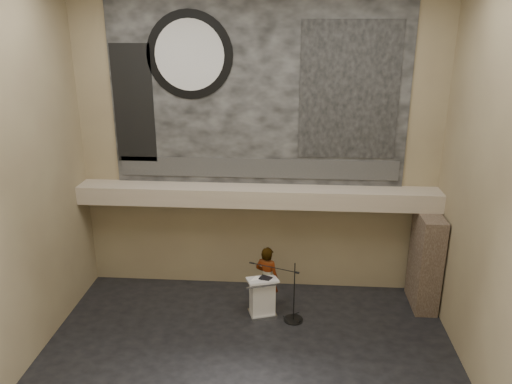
{
  "coord_description": "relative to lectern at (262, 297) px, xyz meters",
  "views": [
    {
      "loc": [
        0.91,
        -9.41,
        7.57
      ],
      "look_at": [
        0.0,
        3.2,
        3.2
      ],
      "focal_mm": 35.0,
      "sensor_mm": 36.0,
      "label": 1
    }
  ],
  "objects": [
    {
      "name": "lectern",
      "position": [
        0.0,
        0.0,
        0.0
      ],
      "size": [
        0.92,
        0.77,
        1.14
      ],
      "rotation": [
        0.0,
        0.0,
        0.31
      ],
      "color": "silver",
      "rests_on": "floor"
    },
    {
      "name": "papers",
      "position": [
        -0.14,
        -0.05,
        0.55
      ],
      "size": [
        0.34,
        0.38,
        0.0
      ],
      "primitive_type": "cube",
      "rotation": [
        0.0,
        0.0,
        -0.42
      ],
      "color": "white",
      "rests_on": "lectern"
    },
    {
      "name": "banner_building_print",
      "position": [
        2.16,
        1.66,
        5.25
      ],
      "size": [
        2.6,
        0.02,
        3.6
      ],
      "primitive_type": "cube",
      "color": "black",
      "rests_on": "banner"
    },
    {
      "name": "wall_front",
      "position": [
        -0.24,
        -6.27,
        3.7
      ],
      "size": [
        10.0,
        0.02,
        8.5
      ],
      "primitive_type": "cube",
      "color": "#7C6B4E",
      "rests_on": "floor"
    },
    {
      "name": "wall_left",
      "position": [
        -5.24,
        -2.27,
        3.7
      ],
      "size": [
        0.02,
        8.0,
        8.5
      ],
      "primitive_type": "cube",
      "color": "#7C6B4E",
      "rests_on": "floor"
    },
    {
      "name": "banner_clock_face",
      "position": [
        -2.04,
        1.64,
        6.15
      ],
      "size": [
        1.84,
        0.02,
        1.84
      ],
      "primitive_type": "cylinder",
      "rotation": [
        1.57,
        0.0,
        0.0
      ],
      "color": "silver",
      "rests_on": "banner"
    },
    {
      "name": "banner",
      "position": [
        -0.24,
        1.7,
        5.15
      ],
      "size": [
        8.0,
        0.05,
        5.0
      ],
      "primitive_type": "cube",
      "color": "black",
      "rests_on": "wall_back"
    },
    {
      "name": "binder",
      "position": [
        0.08,
        -0.0,
        0.56
      ],
      "size": [
        0.37,
        0.34,
        0.04
      ],
      "primitive_type": "cube",
      "rotation": [
        0.0,
        0.0,
        -0.41
      ],
      "color": "black",
      "rests_on": "lectern"
    },
    {
      "name": "sprinkler_right",
      "position": [
        1.66,
        1.28,
        2.12
      ],
      "size": [
        0.04,
        0.04,
        0.06
      ],
      "primitive_type": "cylinder",
      "color": "#B2893D",
      "rests_on": "soffit"
    },
    {
      "name": "soffit",
      "position": [
        -0.24,
        1.33,
        2.4
      ],
      "size": [
        10.0,
        0.8,
        0.5
      ],
      "primitive_type": "cube",
      "color": "tan",
      "rests_on": "wall_back"
    },
    {
      "name": "sprinkler_left",
      "position": [
        -1.84,
        1.28,
        2.12
      ],
      "size": [
        0.04,
        0.04,
        0.06
      ],
      "primitive_type": "cylinder",
      "color": "#B2893D",
      "rests_on": "soffit"
    },
    {
      "name": "banner_brick_print",
      "position": [
        -3.64,
        1.66,
        4.85
      ],
      "size": [
        1.1,
        0.02,
        3.2
      ],
      "primitive_type": "cube",
      "color": "black",
      "rests_on": "banner"
    },
    {
      "name": "mic_stand",
      "position": [
        0.8,
        -0.18,
        -0.3
      ],
      "size": [
        1.47,
        0.72,
        1.69
      ],
      "rotation": [
        0.0,
        0.0,
        -0.36
      ],
      "color": "black",
      "rests_on": "floor"
    },
    {
      "name": "banner_clock_rim",
      "position": [
        -2.04,
        1.66,
        6.15
      ],
      "size": [
        2.3,
        0.02,
        2.3
      ],
      "primitive_type": "cylinder",
      "rotation": [
        1.57,
        0.0,
        0.0
      ],
      "color": "black",
      "rests_on": "banner"
    },
    {
      "name": "banner_text_strip",
      "position": [
        -0.24,
        1.66,
        3.1
      ],
      "size": [
        7.76,
        0.02,
        0.55
      ],
      "primitive_type": "cube",
      "color": "#2E2E2E",
      "rests_on": "banner"
    },
    {
      "name": "wall_back",
      "position": [
        -0.24,
        1.73,
        3.7
      ],
      "size": [
        10.0,
        0.02,
        8.5
      ],
      "primitive_type": "cube",
      "color": "#7C6B4E",
      "rests_on": "floor"
    },
    {
      "name": "stone_pier",
      "position": [
        4.41,
        0.88,
        0.8
      ],
      "size": [
        0.6,
        1.4,
        2.7
      ],
      "primitive_type": "cube",
      "color": "#413228",
      "rests_on": "floor"
    },
    {
      "name": "speaker_person",
      "position": [
        0.11,
        0.35,
        0.37
      ],
      "size": [
        0.79,
        0.67,
        1.85
      ],
      "primitive_type": "imported",
      "rotation": [
        0.0,
        0.0,
        2.74
      ],
      "color": "white",
      "rests_on": "floor"
    },
    {
      "name": "floor",
      "position": [
        -0.24,
        -2.27,
        -0.55
      ],
      "size": [
        10.0,
        10.0,
        0.0
      ],
      "primitive_type": "plane",
      "color": "black",
      "rests_on": "ground"
    },
    {
      "name": "wall_right",
      "position": [
        4.76,
        -2.27,
        3.7
      ],
      "size": [
        0.02,
        8.0,
        8.5
      ],
      "primitive_type": "cube",
      "color": "#7C6B4E",
      "rests_on": "floor"
    }
  ]
}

